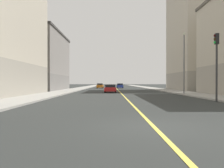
# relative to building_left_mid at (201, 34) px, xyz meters

# --- Properties ---
(ground_plane) EXTENTS (400.00, 400.00, 0.00)m
(ground_plane) POSITION_rel_building_left_mid_xyz_m (-16.84, -37.04, -11.40)
(ground_plane) COLOR #2B2E2D
(ground_plane) RESTS_ON ground
(sidewalk_left) EXTENTS (3.85, 168.00, 0.15)m
(sidewalk_left) POSITION_rel_building_left_mid_xyz_m (-7.25, 11.96, -11.32)
(sidewalk_left) COLOR #9E9B93
(sidewalk_left) RESTS_ON ground
(sidewalk_right) EXTENTS (3.85, 168.00, 0.15)m
(sidewalk_right) POSITION_rel_building_left_mid_xyz_m (-26.43, 11.96, -11.32)
(sidewalk_right) COLOR #9E9B93
(sidewalk_right) RESTS_ON ground
(lane_center_stripe) EXTENTS (0.16, 154.00, 0.01)m
(lane_center_stripe) POSITION_rel_building_left_mid_xyz_m (-16.84, 11.96, -11.39)
(lane_center_stripe) COLOR #E5D14C
(lane_center_stripe) RESTS_ON ground
(building_left_mid) EXTENTS (10.95, 14.93, 22.77)m
(building_left_mid) POSITION_rel_building_left_mid_xyz_m (0.00, 0.00, 0.00)
(building_left_mid) COLOR #9D9688
(building_left_mid) RESTS_ON ground
(building_right_midblock) EXTENTS (10.95, 17.65, 11.66)m
(building_right_midblock) POSITION_rel_building_left_mid_xyz_m (-33.68, 0.10, -5.56)
(building_right_midblock) COLOR slate
(building_right_midblock) RESTS_ON ground
(traffic_light_left_near) EXTENTS (0.40, 0.32, 5.71)m
(traffic_light_left_near) POSITION_rel_building_left_mid_xyz_m (-9.59, -26.60, -7.68)
(traffic_light_left_near) COLOR #2D2D2D
(traffic_light_left_near) RESTS_ON ground
(street_lamp_left_near) EXTENTS (0.36, 0.36, 8.14)m
(street_lamp_left_near) POSITION_rel_building_left_mid_xyz_m (-8.58, -15.34, -6.39)
(street_lamp_left_near) COLOR #4C4C51
(street_lamp_left_near) RESTS_ON ground
(car_blue) EXTENTS (1.97, 4.57, 1.35)m
(car_blue) POSITION_rel_building_left_mid_xyz_m (-15.71, 18.49, -10.74)
(car_blue) COLOR #23389E
(car_blue) RESTS_ON ground
(car_orange) EXTENTS (1.93, 4.62, 1.36)m
(car_orange) POSITION_rel_building_left_mid_xyz_m (-21.41, 18.94, -10.73)
(car_orange) COLOR orange
(car_orange) RESTS_ON ground
(car_red) EXTENTS (1.95, 4.40, 1.29)m
(car_red) POSITION_rel_building_left_mid_xyz_m (-18.47, -8.05, -10.76)
(car_red) COLOR red
(car_red) RESTS_ON ground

